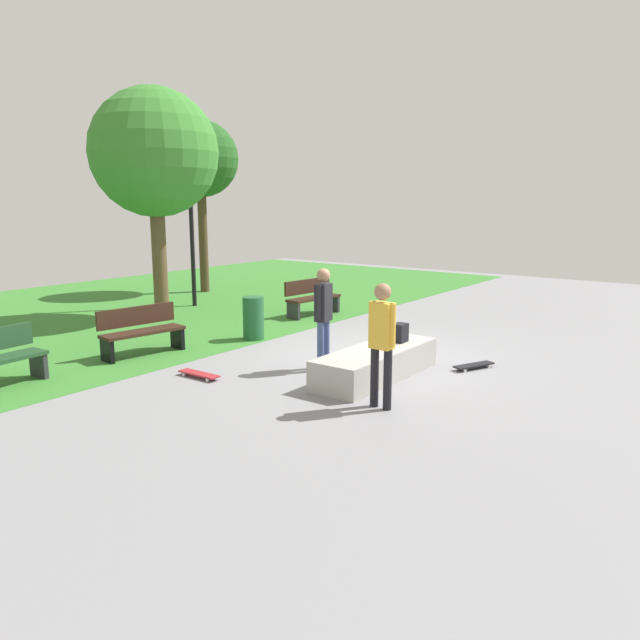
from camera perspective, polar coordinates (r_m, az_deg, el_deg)
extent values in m
plane|color=gray|center=(11.57, 4.99, -3.42)|extent=(28.00, 28.00, 0.00)
cube|color=#387A2D|center=(17.28, -18.91, 0.88)|extent=(26.60, 11.52, 0.01)
cube|color=#A8A59E|center=(10.19, 5.24, -4.02)|extent=(2.64, 0.87, 0.49)
cube|color=black|center=(10.63, 7.45, -1.19)|extent=(0.29, 0.21, 0.32)
cylinder|color=black|center=(8.74, 5.09, -5.30)|extent=(0.12, 0.12, 0.87)
cylinder|color=black|center=(8.63, 6.30, -5.55)|extent=(0.12, 0.12, 0.87)
cube|color=gold|center=(8.50, 5.79, -0.52)|extent=(0.22, 0.33, 0.65)
cylinder|color=gold|center=(8.59, 4.85, -0.21)|extent=(0.09, 0.09, 0.60)
cylinder|color=gold|center=(8.40, 6.75, -0.50)|extent=(0.09, 0.09, 0.60)
sphere|color=#9E7556|center=(8.42, 5.85, 2.63)|extent=(0.23, 0.23, 0.23)
cylinder|color=#3F5184|center=(10.69, 0.57, -2.23)|extent=(0.12, 0.12, 0.86)
cylinder|color=#3F5184|center=(10.50, 0.05, -2.48)|extent=(0.12, 0.12, 0.86)
cube|color=black|center=(10.45, 0.32, 1.65)|extent=(0.35, 0.26, 0.64)
cylinder|color=black|center=(10.60, 0.72, 1.92)|extent=(0.09, 0.09, 0.59)
cylinder|color=black|center=(10.29, -0.09, 1.65)|extent=(0.09, 0.09, 0.59)
sphere|color=#9E7556|center=(10.38, 0.32, 4.19)|extent=(0.23, 0.23, 0.23)
cube|color=black|center=(11.03, 14.11, -4.08)|extent=(0.81, 0.50, 0.02)
cylinder|color=silver|center=(11.29, 14.85, -3.98)|extent=(0.06, 0.05, 0.06)
cylinder|color=silver|center=(11.18, 15.42, -4.16)|extent=(0.06, 0.05, 0.06)
cylinder|color=silver|center=(10.91, 12.74, -4.40)|extent=(0.06, 0.05, 0.06)
cylinder|color=silver|center=(10.80, 13.31, -4.59)|extent=(0.06, 0.05, 0.06)
cube|color=#A5262D|center=(10.37, -11.18, -4.92)|extent=(0.21, 0.80, 0.02)
cylinder|color=silver|center=(10.53, -12.54, -4.95)|extent=(0.03, 0.06, 0.06)
cylinder|color=silver|center=(10.64, -11.89, -4.77)|extent=(0.03, 0.06, 0.06)
cylinder|color=silver|center=(10.14, -10.41, -5.51)|extent=(0.03, 0.06, 0.06)
cylinder|color=silver|center=(10.24, -9.77, -5.31)|extent=(0.03, 0.06, 0.06)
cube|color=#2D2D33|center=(11.16, -24.68, -3.77)|extent=(0.12, 0.40, 0.45)
cube|color=#331E14|center=(15.53, -0.57, 2.06)|extent=(1.64, 0.60, 0.06)
cube|color=#331E14|center=(15.63, -1.16, 3.16)|extent=(1.60, 0.22, 0.36)
cube|color=#2D2D33|center=(16.10, 1.22, 1.57)|extent=(0.12, 0.40, 0.45)
cube|color=#2D2D33|center=(15.04, -2.49, 0.88)|extent=(0.12, 0.40, 0.45)
cube|color=#331E14|center=(12.01, -16.11, -1.07)|extent=(1.64, 0.65, 0.06)
cube|color=#331E14|center=(12.15, -16.69, 0.38)|extent=(1.59, 0.27, 0.36)
cube|color=black|center=(12.43, -13.11, -1.59)|extent=(0.13, 0.40, 0.45)
cube|color=black|center=(11.73, -19.17, -2.67)|extent=(0.13, 0.40, 0.45)
cylinder|color=#4C3823|center=(19.85, -10.81, 7.52)|extent=(0.28, 0.28, 3.43)
sphere|color=#23561E|center=(19.85, -11.07, 14.51)|extent=(2.34, 2.34, 2.34)
cylinder|color=brown|center=(15.60, -14.70, 5.78)|extent=(0.36, 0.36, 3.08)
sphere|color=#387F2D|center=(15.58, -15.16, 14.80)|extent=(3.04, 3.04, 3.04)
cylinder|color=black|center=(17.15, -11.87, 9.17)|extent=(0.12, 0.12, 4.76)
sphere|color=silver|center=(17.25, -12.22, 17.49)|extent=(0.28, 0.28, 0.28)
cylinder|color=#1E592D|center=(12.94, -6.21, 0.17)|extent=(0.44, 0.44, 0.90)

